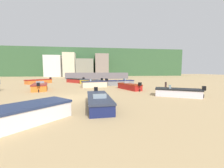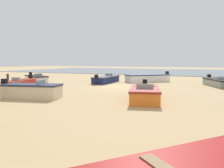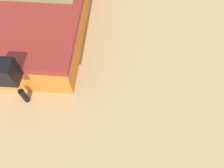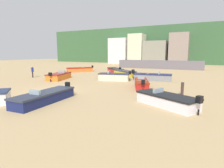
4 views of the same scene
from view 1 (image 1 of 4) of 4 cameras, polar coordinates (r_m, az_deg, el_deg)
The scene contains 18 objects.
ground_plane at distance 12.96m, azimuth -16.30°, elevation -5.81°, with size 160.00×160.00×0.00m, color tan.
headland_hill at distance 78.69m, azimuth -9.41°, elevation 8.25°, with size 90.00×32.00×12.59m, color #365B36.
harbor_pier at distance 42.63m, azimuth -6.06°, elevation 3.41°, with size 18.73×2.40×1.85m, color slate.
townhouse_left at distance 61.51m, azimuth -22.87°, elevation 6.77°, with size 6.43×5.75×8.54m, color silver.
townhouse_centre_left at distance 60.01m, azimuth -17.10°, elevation 7.56°, with size 4.74×5.30×9.69m, color beige.
townhouse_centre_right at distance 59.29m, azimuth -11.14°, elevation 6.57°, with size 7.12×5.24×7.30m, color gray.
townhouse_far_right at distance 59.98m, azimuth -4.31°, elevation 7.66°, with size 5.44×6.48×9.42m, color gray.
boat_orange_1 at distance 30.39m, azimuth -27.89°, elevation 0.96°, with size 4.28×4.65×1.12m.
boat_white_2 at distance 14.87m, azimuth 25.43°, elevation -3.12°, with size 4.31×3.30×1.09m.
boat_navy_3 at distance 9.75m, azimuth -5.55°, elevation -7.02°, with size 1.72×5.22×1.07m.
boat_grey_4 at distance 23.70m, azimuth 3.31°, elevation 0.58°, with size 4.98×1.92×1.19m.
boat_white_5 at distance 7.71m, azimuth -36.35°, elevation -10.96°, with size 4.94×4.99×1.22m.
boat_orange_6 at distance 20.19m, azimuth -27.58°, elevation -0.99°, with size 2.82×4.67×1.14m.
boat_red_7 at distance 29.70m, azimuth -14.65°, elevation 1.39°, with size 4.34×4.44×1.17m.
boat_yellow_8 at distance 25.96m, azimuth -8.49°, elevation 0.95°, with size 4.48×4.03×1.19m.
boat_cream_9 at distance 21.15m, azimuth -7.27°, elevation 0.02°, with size 4.16×2.27×1.24m.
boat_red_10 at distance 18.51m, azimuth 7.15°, elevation -0.98°, with size 2.59×4.32×1.11m.
mooring_post_near_water at distance 18.06m, azimuth 21.27°, elevation -0.99°, with size 0.23×0.23×1.12m, color #3E2B28.
Camera 1 is at (1.90, -12.57, 2.51)m, focal length 22.17 mm.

